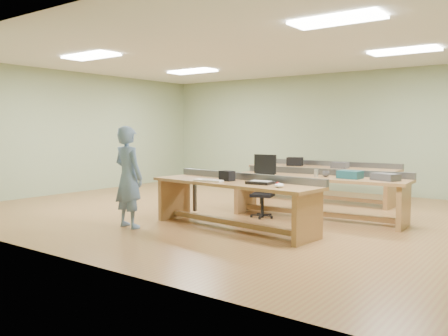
{
  "coord_description": "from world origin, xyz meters",
  "views": [
    {
      "loc": [
        5.06,
        -7.38,
        1.56
      ],
      "look_at": [
        0.02,
        -0.6,
        0.88
      ],
      "focal_mm": 38.0,
      "sensor_mm": 36.0,
      "label": 1
    }
  ],
  "objects": [
    {
      "name": "workbench_back",
      "position": [
        0.61,
        2.22,
        0.57
      ],
      "size": [
        3.27,
        0.9,
        0.86
      ],
      "rotation": [
        0.0,
        0.0,
        -0.01
      ],
      "color": "olive",
      "rests_on": "floor"
    },
    {
      "name": "ceiling",
      "position": [
        0.0,
        0.0,
        3.0
      ],
      "size": [
        10.0,
        10.0,
        0.0
      ],
      "primitive_type": "plane",
      "color": "silver",
      "rests_on": "wall_back"
    },
    {
      "name": "task_chair",
      "position": [
        0.62,
        -0.24,
        0.29
      ],
      "size": [
        0.53,
        0.53,
        0.78
      ],
      "rotation": [
        0.0,
        0.0,
        0.29
      ],
      "color": "black",
      "rests_on": "floor"
    },
    {
      "name": "person",
      "position": [
        -0.63,
        -2.27,
        0.81
      ],
      "size": [
        0.62,
        0.44,
        1.62
      ],
      "primitive_type": "imported",
      "rotation": [
        0.0,
        0.0,
        3.05
      ],
      "color": "#698CAC",
      "rests_on": "floor"
    },
    {
      "name": "storage_box_back",
      "position": [
        -0.03,
        2.16,
        0.85
      ],
      "size": [
        0.38,
        0.32,
        0.19
      ],
      "primitive_type": "cube",
      "rotation": [
        0.0,
        0.0,
        0.26
      ],
      "color": "black",
      "rests_on": "workbench_back"
    },
    {
      "name": "wall_left",
      "position": [
        -5.0,
        0.0,
        1.5
      ],
      "size": [
        0.04,
        8.0,
        3.0
      ],
      "primitive_type": "cube",
      "color": "gray",
      "rests_on": "floor"
    },
    {
      "name": "workbench_mid",
      "position": [
        1.47,
        0.21,
        0.56
      ],
      "size": [
        3.14,
        1.05,
        0.86
      ],
      "rotation": [
        0.0,
        0.0,
        0.07
      ],
      "color": "olive",
      "rests_on": "floor"
    },
    {
      "name": "parts_bin_grey",
      "position": [
        2.63,
        0.23,
        0.81
      ],
      "size": [
        0.48,
        0.39,
        0.11
      ],
      "primitive_type": "cube",
      "rotation": [
        0.0,
        0.0,
        -0.36
      ],
      "color": "#38383B",
      "rests_on": "workbench_mid"
    },
    {
      "name": "drinks_can",
      "position": [
        1.49,
        0.08,
        0.82
      ],
      "size": [
        0.07,
        0.07,
        0.13
      ],
      "primitive_type": "cylinder",
      "rotation": [
        0.0,
        0.0,
        0.02
      ],
      "color": "silver",
      "rests_on": "workbench_mid"
    },
    {
      "name": "workbench_front",
      "position": [
        0.78,
        -1.35,
        0.56
      ],
      "size": [
        3.0,
        1.06,
        0.86
      ],
      "rotation": [
        0.0,
        0.0,
        -0.1
      ],
      "color": "olive",
      "rests_on": "floor"
    },
    {
      "name": "laptop_base",
      "position": [
        1.29,
        -1.39,
        0.77
      ],
      "size": [
        0.39,
        0.33,
        0.04
      ],
      "primitive_type": "cube",
      "rotation": [
        0.0,
        0.0,
        0.08
      ],
      "color": "black",
      "rests_on": "workbench_front"
    },
    {
      "name": "camera_bag",
      "position": [
        0.62,
        -1.33,
        0.83
      ],
      "size": [
        0.26,
        0.19,
        0.16
      ],
      "primitive_type": "cube",
      "rotation": [
        0.0,
        0.0,
        -0.18
      ],
      "color": "black",
      "rests_on": "workbench_front"
    },
    {
      "name": "wall_front",
      "position": [
        0.0,
        -4.0,
        1.5
      ],
      "size": [
        10.0,
        0.04,
        3.0
      ],
      "primitive_type": "cube",
      "color": "gray",
      "rests_on": "floor"
    },
    {
      "name": "floor",
      "position": [
        0.0,
        0.0,
        0.0
      ],
      "size": [
        10.0,
        10.0,
        0.0
      ],
      "primitive_type": "plane",
      "color": "olive",
      "rests_on": "ground"
    },
    {
      "name": "trackball_mouse",
      "position": [
        1.74,
        -1.61,
        0.78
      ],
      "size": [
        0.14,
        0.16,
        0.06
      ],
      "primitive_type": "ellipsoid",
      "rotation": [
        0.0,
        0.0,
        0.08
      ],
      "color": "white",
      "rests_on": "workbench_front"
    },
    {
      "name": "keyboard",
      "position": [
        0.44,
        -1.58,
        0.76
      ],
      "size": [
        0.49,
        0.21,
        0.03
      ],
      "primitive_type": "cube",
      "rotation": [
        0.0,
        0.0,
        0.12
      ],
      "color": "beige",
      "rests_on": "workbench_front"
    },
    {
      "name": "mug",
      "position": [
        1.61,
        0.22,
        0.8
      ],
      "size": [
        0.15,
        0.15,
        0.1
      ],
      "primitive_type": "imported",
      "rotation": [
        0.0,
        0.0,
        0.24
      ],
      "color": "#38383B",
      "rests_on": "workbench_mid"
    },
    {
      "name": "tray_back",
      "position": [
        1.08,
        2.08,
        0.82
      ],
      "size": [
        0.33,
        0.24,
        0.13
      ],
      "primitive_type": "cube",
      "rotation": [
        0.0,
        0.0,
        0.01
      ],
      "color": "#38383B",
      "rests_on": "workbench_back"
    },
    {
      "name": "fluor_panels",
      "position": [
        0.0,
        0.0,
        2.97
      ],
      "size": [
        6.2,
        3.5,
        0.03
      ],
      "color": "white",
      "rests_on": "ceiling"
    },
    {
      "name": "wall_back",
      "position": [
        0.0,
        4.0,
        1.5
      ],
      "size": [
        10.0,
        0.04,
        3.0
      ],
      "primitive_type": "cube",
      "color": "gray",
      "rests_on": "floor"
    },
    {
      "name": "parts_bin_teal",
      "position": [
        2.05,
        0.19,
        0.81
      ],
      "size": [
        0.39,
        0.3,
        0.13
      ],
      "primitive_type": "cube",
      "rotation": [
        0.0,
        0.0,
        -0.07
      ],
      "color": "#154047",
      "rests_on": "workbench_mid"
    },
    {
      "name": "laptop_screen",
      "position": [
        1.28,
        -1.24,
        1.04
      ],
      "size": [
        0.37,
        0.05,
        0.29
      ],
      "primitive_type": "cube",
      "rotation": [
        0.0,
        0.0,
        0.08
      ],
      "color": "black",
      "rests_on": "laptop_base"
    }
  ]
}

